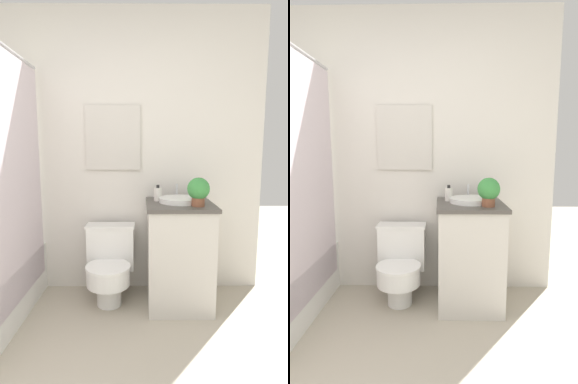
# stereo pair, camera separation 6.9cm
# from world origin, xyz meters

# --- Properties ---
(wall_back) EXTENTS (3.12, 0.07, 2.50)m
(wall_back) POSITION_xyz_m (0.00, 2.06, 1.25)
(wall_back) COLOR silver
(wall_back) RESTS_ON ground_plane
(toilet) EXTENTS (0.42, 0.52, 0.64)m
(toilet) POSITION_xyz_m (0.20, 1.79, 0.34)
(toilet) COLOR white
(toilet) RESTS_ON ground_plane
(vanity) EXTENTS (0.54, 0.58, 0.86)m
(vanity) POSITION_xyz_m (0.78, 1.74, 0.43)
(vanity) COLOR beige
(vanity) RESTS_ON ground_plane
(sink) EXTENTS (0.34, 0.37, 0.13)m
(sink) POSITION_xyz_m (0.78, 1.76, 0.89)
(sink) COLOR white
(sink) RESTS_ON vanity
(soap_bottle) EXTENTS (0.06, 0.06, 0.13)m
(soap_bottle) POSITION_xyz_m (0.61, 1.83, 0.92)
(soap_bottle) COLOR silver
(soap_bottle) RESTS_ON vanity
(potted_plant) EXTENTS (0.17, 0.17, 0.22)m
(potted_plant) POSITION_xyz_m (0.91, 1.59, 0.99)
(potted_plant) COLOR brown
(potted_plant) RESTS_ON vanity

